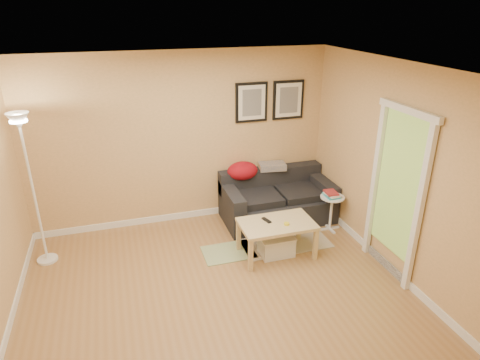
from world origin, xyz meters
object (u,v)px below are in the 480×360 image
Objects in this scene: side_table at (331,213)px; floor_lamp at (34,196)px; sofa at (278,197)px; book_stack at (332,194)px; storage_bin at (276,245)px; coffee_table at (276,239)px.

floor_lamp is (-4.02, 0.36, 0.68)m from side_table.
book_stack is at bearing -40.68° from sofa.
floor_lamp is (-2.98, 0.76, 0.82)m from storage_bin.
side_table is 0.31m from book_stack.
sofa is at bearing 67.35° from storage_bin.
side_table is at bearing -33.47° from book_stack.
side_table reaches higher than storage_bin.
coffee_table is at bearing -140.43° from storage_bin.
sofa is at bearing 68.21° from coffee_table.
book_stack reaches higher than storage_bin.
floor_lamp is at bearing -170.59° from book_stack.
storage_bin is 1.19m from book_stack.
side_table is (0.64, -0.55, -0.10)m from sofa.
storage_bin is 1.12m from side_table.
storage_bin is at bearing -158.94° from side_table.
side_table reaches higher than coffee_table.
sofa is 3.67× the size of storage_bin.
coffee_table is 4.00× the size of book_stack.
book_stack reaches higher than side_table.
floor_lamp reaches higher than coffee_table.
book_stack is (-0.01, 0.01, 0.31)m from side_table.
floor_lamp is (-3.38, -0.19, 0.58)m from sofa.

